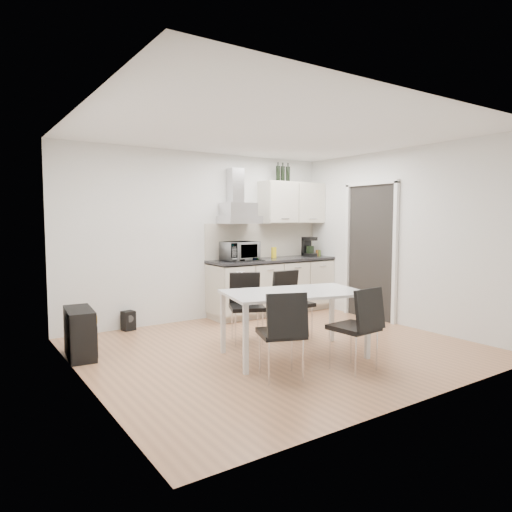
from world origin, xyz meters
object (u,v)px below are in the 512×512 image
(guitar_amp, at_px, (80,333))
(floor_speaker, at_px, (128,321))
(chair_near_left, at_px, (281,334))
(chair_far_left, at_px, (247,308))
(chair_near_right, at_px, (354,329))
(kitchenette, at_px, (273,264))
(dining_table, at_px, (294,297))
(chair_far_right, at_px, (294,305))

(guitar_amp, xyz_separation_m, floor_speaker, (0.87, 0.93, -0.14))
(chair_near_left, height_order, guitar_amp, chair_near_left)
(chair_far_left, distance_m, chair_near_right, 1.56)
(kitchenette, height_order, chair_near_right, kitchenette)
(kitchenette, xyz_separation_m, floor_speaker, (-2.41, 0.17, -0.69))
(dining_table, distance_m, guitar_amp, 2.48)
(chair_near_right, xyz_separation_m, floor_speaker, (-1.40, 2.98, -0.30))
(chair_far_right, distance_m, chair_near_right, 1.40)
(chair_near_right, bearing_deg, kitchenette, 65.80)
(chair_near_left, bearing_deg, kitchenette, 75.40)
(chair_far_left, bearing_deg, floor_speaker, -30.37)
(guitar_amp, bearing_deg, floor_speaker, 52.74)
(dining_table, relative_size, guitar_amp, 2.48)
(chair_far_right, relative_size, floor_speaker, 3.20)
(chair_far_left, relative_size, chair_far_right, 1.00)
(guitar_amp, bearing_deg, dining_table, -26.92)
(kitchenette, xyz_separation_m, guitar_amp, (-3.27, -0.76, -0.55))
(chair_near_right, xyz_separation_m, guitar_amp, (-2.26, 2.06, -0.16))
(chair_near_left, bearing_deg, dining_table, 61.61)
(chair_near_left, bearing_deg, chair_near_right, 3.14)
(dining_table, distance_m, chair_far_left, 0.83)
(chair_far_left, relative_size, floor_speaker, 3.20)
(kitchenette, relative_size, chair_near_right, 2.86)
(kitchenette, xyz_separation_m, dining_table, (-1.21, -2.08, -0.15))
(chair_far_left, relative_size, chair_near_left, 1.00)
(chair_far_left, distance_m, chair_far_right, 0.66)
(chair_far_right, bearing_deg, chair_near_right, 78.57)
(chair_near_right, bearing_deg, chair_far_left, 98.13)
(floor_speaker, bearing_deg, guitar_amp, -145.00)
(floor_speaker, bearing_deg, kitchenette, -15.95)
(kitchenette, distance_m, chair_near_right, 3.02)
(chair_far_left, xyz_separation_m, chair_near_left, (-0.43, -1.29, 0.00))
(chair_near_left, relative_size, guitar_amp, 1.27)
(chair_far_right, bearing_deg, chair_near_left, 47.75)
(dining_table, xyz_separation_m, guitar_amp, (-2.06, 1.32, -0.40))
(chair_far_right, bearing_deg, chair_far_left, -12.02)
(chair_far_right, distance_m, floor_speaker, 2.36)
(dining_table, relative_size, chair_far_right, 1.96)
(chair_near_left, bearing_deg, chair_far_left, 91.50)
(kitchenette, relative_size, floor_speaker, 9.16)
(guitar_amp, bearing_deg, kitchenette, 18.84)
(chair_near_right, bearing_deg, chair_near_left, 158.73)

